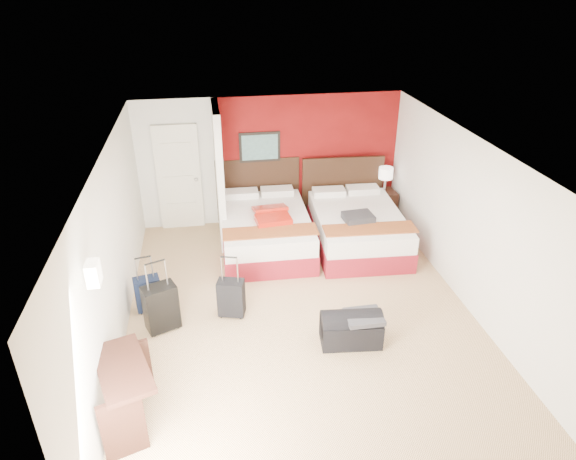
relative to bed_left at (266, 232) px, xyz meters
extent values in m
plane|color=#D9B585|center=(0.26, -2.07, -0.33)|extent=(6.50, 6.50, 0.00)
cube|color=silver|center=(0.26, 1.18, 0.92)|extent=(5.00, 0.04, 2.50)
cube|color=silver|center=(-2.24, -2.07, 0.92)|extent=(0.04, 6.50, 2.50)
cube|color=black|center=(0.06, 1.12, 1.22)|extent=(0.78, 0.03, 0.58)
cube|color=white|center=(-2.12, -3.57, 1.57)|extent=(0.12, 0.20, 0.24)
cube|color=maroon|center=(1.01, 1.16, 0.92)|extent=(3.50, 0.04, 2.50)
cube|color=silver|center=(-0.74, 0.54, 0.92)|extent=(0.12, 1.20, 2.50)
cube|color=silver|center=(-1.49, 1.13, 0.69)|extent=(0.82, 0.06, 2.05)
cube|color=silver|center=(0.00, 0.00, 0.00)|extent=(1.60, 2.25, 0.66)
cube|color=silver|center=(1.66, -0.17, 0.00)|extent=(1.65, 2.27, 0.66)
cube|color=red|center=(0.10, -0.10, 0.38)|extent=(0.67, 0.87, 0.10)
cube|color=#323236|center=(1.56, -0.47, 0.39)|extent=(0.53, 0.44, 0.12)
cube|color=black|center=(2.47, 0.77, -0.02)|extent=(0.47, 0.47, 0.62)
cylinder|color=silver|center=(2.47, 0.77, 0.54)|extent=(0.36, 0.36, 0.49)
cube|color=black|center=(-1.73, -2.08, 0.00)|extent=(0.52, 0.43, 0.67)
cube|color=black|center=(-0.75, -1.92, -0.05)|extent=(0.43, 0.33, 0.56)
cube|color=black|center=(-1.95, -1.58, -0.07)|extent=(0.41, 0.30, 0.51)
cube|color=black|center=(0.81, -2.80, -0.13)|extent=(0.85, 0.51, 0.41)
cube|color=#39393E|center=(0.96, -2.85, 0.11)|extent=(0.49, 0.41, 0.06)
cube|color=black|center=(-1.99, -3.73, 0.08)|extent=(0.78, 1.10, 0.83)
camera|label=1|loc=(-0.93, -8.04, 4.24)|focal=31.63mm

